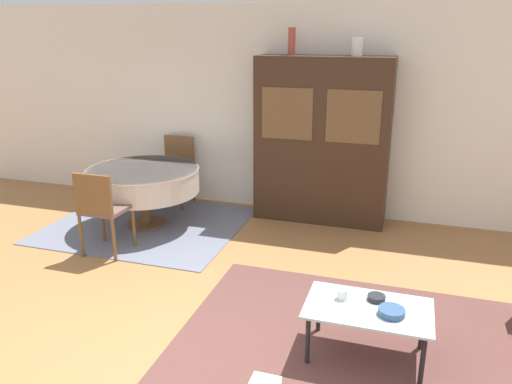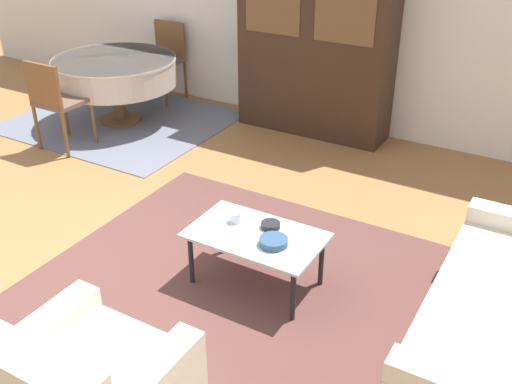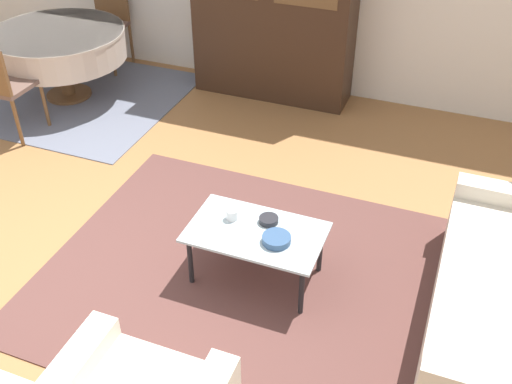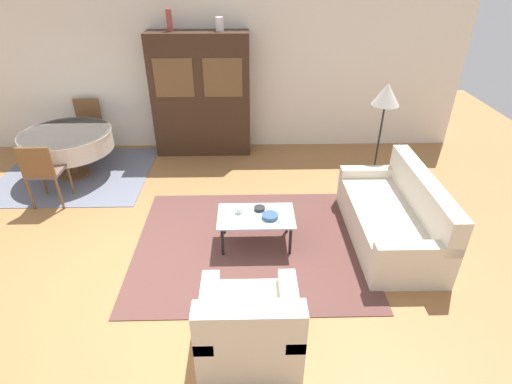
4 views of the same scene
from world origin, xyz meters
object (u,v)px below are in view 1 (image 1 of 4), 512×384
at_px(display_cabinet, 322,141).
at_px(dining_chair_near, 101,207).
at_px(cup, 342,294).
at_px(coffee_table, 368,312).
at_px(bowl_small, 376,298).
at_px(bowl, 392,312).
at_px(dining_chair_far, 176,165).
at_px(vase_tall, 292,41).
at_px(vase_short, 357,47).
at_px(dining_table, 143,180).

xyz_separation_m(display_cabinet, dining_chair_near, (-2.04, -1.79, -0.48)).
bearing_deg(cup, coffee_table, -18.17).
bearing_deg(bowl_small, bowl, -55.98).
xyz_separation_m(dining_chair_far, vase_tall, (1.63, -0.02, 1.67)).
xyz_separation_m(dining_chair_far, bowl_small, (2.97, -2.66, -0.12)).
height_order(bowl, vase_short, vase_short).
relative_size(dining_chair_far, bowl_small, 6.99).
relative_size(display_cabinet, dining_chair_far, 2.20).
relative_size(bowl, bowl_small, 1.43).
height_order(bowl_small, vase_tall, vase_tall).
relative_size(dining_chair_far, vase_short, 4.54).
bearing_deg(bowl, dining_chair_near, 161.51).
distance_m(dining_chair_near, vase_tall, 2.94).
bearing_deg(dining_chair_far, vase_tall, 179.42).
bearing_deg(dining_chair_near, bowl_small, -16.07).
bearing_deg(bowl_small, vase_tall, 116.83).
xyz_separation_m(dining_chair_far, vase_short, (2.41, -0.02, 1.61)).
xyz_separation_m(cup, vase_tall, (-1.09, 2.70, 1.77)).
xyz_separation_m(dining_chair_near, vase_short, (2.41, 1.79, 1.61)).
bearing_deg(bowl_small, dining_table, 149.37).
bearing_deg(vase_short, coffee_table, -79.50).
relative_size(dining_table, vase_short, 6.64).
xyz_separation_m(display_cabinet, dining_chair_far, (-2.04, 0.02, -0.48)).
height_order(dining_table, vase_tall, vase_tall).
relative_size(bowl_small, vase_tall, 0.42).
bearing_deg(bowl_small, cup, -167.44).
distance_m(dining_table, vase_short, 3.01).
height_order(cup, bowl, cup).
bearing_deg(cup, dining_chair_far, 135.03).
distance_m(vase_tall, vase_short, 0.78).
bearing_deg(vase_short, display_cabinet, -179.85).
distance_m(display_cabinet, dining_chair_near, 2.76).
relative_size(bowl, vase_tall, 0.60).
xyz_separation_m(display_cabinet, bowl_small, (0.92, -2.64, -0.59)).
xyz_separation_m(display_cabinet, vase_tall, (-0.41, 0.00, 1.19)).
xyz_separation_m(dining_table, bowl, (3.09, -1.93, -0.15)).
bearing_deg(vase_tall, dining_table, -151.49).
bearing_deg(dining_table, dining_chair_near, -90.00).
bearing_deg(vase_tall, dining_chair_far, 179.42).
distance_m(display_cabinet, vase_tall, 1.26).
distance_m(coffee_table, dining_table, 3.48).
bearing_deg(vase_tall, bowl_small, -63.17).
distance_m(coffee_table, display_cabinet, 2.97).
relative_size(bowl_small, vase_short, 0.65).
bearing_deg(bowl, dining_chair_far, 137.42).
bearing_deg(dining_chair_near, dining_table, 90.00).
height_order(dining_table, vase_short, vase_short).
xyz_separation_m(coffee_table, vase_short, (-0.51, 2.76, 1.80)).
relative_size(cup, bowl_small, 0.61).
height_order(coffee_table, display_cabinet, display_cabinet).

